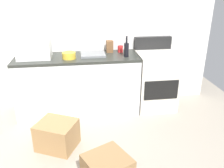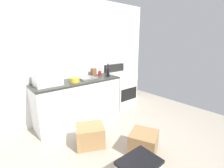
{
  "view_description": "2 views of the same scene",
  "coord_description": "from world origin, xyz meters",
  "px_view_note": "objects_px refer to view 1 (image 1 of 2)",
  "views": [
    {
      "loc": [
        0.35,
        -2.19,
        1.89
      ],
      "look_at": [
        0.75,
        0.72,
        0.64
      ],
      "focal_mm": 38.11,
      "sensor_mm": 36.0,
      "label": 1
    },
    {
      "loc": [
        -1.19,
        -1.71,
        1.69
      ],
      "look_at": [
        0.73,
        0.61,
        0.87
      ],
      "focal_mm": 25.52,
      "sensor_mm": 36.0,
      "label": 2
    }
  ],
  "objects_px": {
    "stove_oven": "(155,80)",
    "knife_block": "(110,46)",
    "coffee_mug": "(120,49)",
    "microwave": "(34,49)",
    "wine_bottle": "(126,49)",
    "cardboard_box_small": "(57,135)",
    "mixing_bowl": "(69,55)"
  },
  "relations": [
    {
      "from": "mixing_bowl",
      "to": "knife_block",
      "type": "bearing_deg",
      "value": 22.44
    },
    {
      "from": "microwave",
      "to": "mixing_bowl",
      "type": "distance_m",
      "value": 0.5
    },
    {
      "from": "knife_block",
      "to": "mixing_bowl",
      "type": "bearing_deg",
      "value": -157.56
    },
    {
      "from": "stove_oven",
      "to": "knife_block",
      "type": "xyz_separation_m",
      "value": [
        -0.71,
        0.16,
        0.52
      ]
    },
    {
      "from": "microwave",
      "to": "wine_bottle",
      "type": "height_order",
      "value": "wine_bottle"
    },
    {
      "from": "cardboard_box_small",
      "to": "wine_bottle",
      "type": "bearing_deg",
      "value": 37.75
    },
    {
      "from": "stove_oven",
      "to": "microwave",
      "type": "bearing_deg",
      "value": 179.73
    },
    {
      "from": "stove_oven",
      "to": "coffee_mug",
      "type": "xyz_separation_m",
      "value": [
        -0.55,
        0.15,
        0.48
      ]
    },
    {
      "from": "wine_bottle",
      "to": "stove_oven",
      "type": "bearing_deg",
      "value": 13.0
    },
    {
      "from": "knife_block",
      "to": "cardboard_box_small",
      "type": "xyz_separation_m",
      "value": [
        -0.79,
        -1.05,
        -0.82
      ]
    },
    {
      "from": "wine_bottle",
      "to": "coffee_mug",
      "type": "bearing_deg",
      "value": 99.39
    },
    {
      "from": "stove_oven",
      "to": "cardboard_box_small",
      "type": "relative_size",
      "value": 2.46
    },
    {
      "from": "stove_oven",
      "to": "cardboard_box_small",
      "type": "xyz_separation_m",
      "value": [
        -1.5,
        -0.89,
        -0.29
      ]
    },
    {
      "from": "knife_block",
      "to": "mixing_bowl",
      "type": "xyz_separation_m",
      "value": [
        -0.61,
        -0.25,
        -0.04
      ]
    },
    {
      "from": "stove_oven",
      "to": "microwave",
      "type": "height_order",
      "value": "microwave"
    },
    {
      "from": "cardboard_box_small",
      "to": "coffee_mug",
      "type": "bearing_deg",
      "value": 47.3
    },
    {
      "from": "microwave",
      "to": "wine_bottle",
      "type": "distance_m",
      "value": 1.31
    },
    {
      "from": "stove_oven",
      "to": "coffee_mug",
      "type": "height_order",
      "value": "stove_oven"
    },
    {
      "from": "wine_bottle",
      "to": "mixing_bowl",
      "type": "height_order",
      "value": "wine_bottle"
    },
    {
      "from": "knife_block",
      "to": "stove_oven",
      "type": "bearing_deg",
      "value": -12.78
    },
    {
      "from": "stove_oven",
      "to": "mixing_bowl",
      "type": "bearing_deg",
      "value": -176.04
    },
    {
      "from": "mixing_bowl",
      "to": "cardboard_box_small",
      "type": "bearing_deg",
      "value": -102.44
    },
    {
      "from": "coffee_mug",
      "to": "cardboard_box_small",
      "type": "bearing_deg",
      "value": -132.7
    },
    {
      "from": "stove_oven",
      "to": "knife_block",
      "type": "distance_m",
      "value": 0.9
    },
    {
      "from": "knife_block",
      "to": "cardboard_box_small",
      "type": "relative_size",
      "value": 0.4
    },
    {
      "from": "knife_block",
      "to": "cardboard_box_small",
      "type": "bearing_deg",
      "value": -126.93
    },
    {
      "from": "stove_oven",
      "to": "microwave",
      "type": "distance_m",
      "value": 1.9
    },
    {
      "from": "coffee_mug",
      "to": "knife_block",
      "type": "relative_size",
      "value": 0.56
    },
    {
      "from": "wine_bottle",
      "to": "coffee_mug",
      "type": "distance_m",
      "value": 0.27
    },
    {
      "from": "wine_bottle",
      "to": "cardboard_box_small",
      "type": "height_order",
      "value": "wine_bottle"
    },
    {
      "from": "wine_bottle",
      "to": "knife_block",
      "type": "distance_m",
      "value": 0.35
    },
    {
      "from": "microwave",
      "to": "cardboard_box_small",
      "type": "relative_size",
      "value": 1.03
    }
  ]
}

